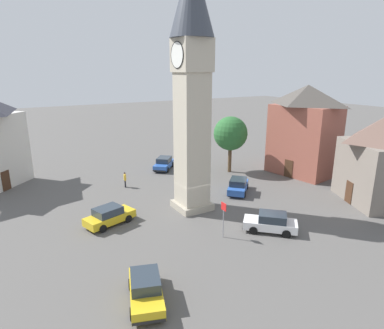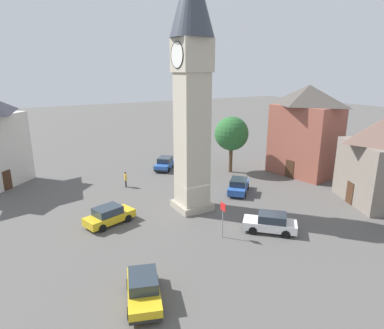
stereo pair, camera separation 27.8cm
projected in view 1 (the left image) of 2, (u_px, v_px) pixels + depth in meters
name	position (u px, v px, depth m)	size (l,w,h in m)	color
ground_plane	(192.00, 208.00, 30.76)	(200.00, 200.00, 0.00)	#565451
clock_tower	(192.00, 67.00, 27.35)	(3.64, 3.64, 21.27)	#A59C89
car_blue_kerb	(109.00, 216.00, 27.32)	(2.82, 4.44, 1.53)	gold
car_silver_kerb	(164.00, 163.00, 42.56)	(4.21, 3.99, 1.53)	#2D5BB7
car_red_corner	(271.00, 222.00, 26.13)	(4.08, 4.14, 1.53)	white
car_white_side	(238.00, 186.00, 34.42)	(4.10, 4.12, 1.53)	#2D5BB7
car_black_far	(146.00, 289.00, 18.20)	(4.45, 2.92, 1.53)	gold
pedestrian	(125.00, 178.00, 35.93)	(0.55, 0.28, 1.69)	black
tree	(231.00, 134.00, 40.38)	(4.11, 4.11, 6.90)	brown
building_shop_left	(305.00, 130.00, 39.63)	(8.25, 6.46, 10.61)	#995142
building_corner_back	(384.00, 158.00, 31.10)	(9.10, 8.69, 8.49)	slate
road_sign	(223.00, 214.00, 24.90)	(0.60, 0.07, 2.80)	gray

